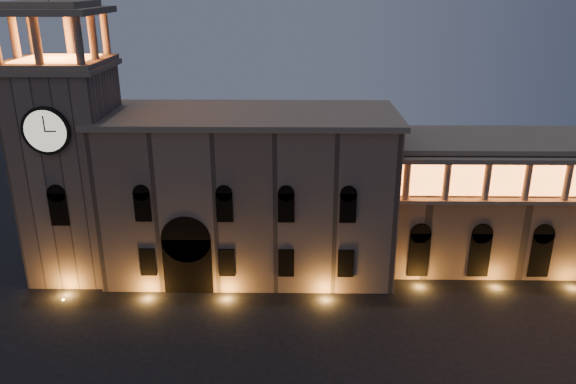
# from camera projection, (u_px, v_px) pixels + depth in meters

# --- Properties ---
(government_building) EXTENTS (30.80, 12.80, 17.60)m
(government_building) POSITION_uv_depth(u_px,v_px,m) (249.00, 193.00, 60.33)
(government_building) COLOR #836955
(government_building) RESTS_ON ground
(clock_tower) EXTENTS (9.80, 9.80, 32.40)m
(clock_tower) POSITION_uv_depth(u_px,v_px,m) (71.00, 162.00, 58.37)
(clock_tower) COLOR #836955
(clock_tower) RESTS_ON ground
(colonnade_wing) EXTENTS (40.60, 11.50, 14.50)m
(colonnade_wing) POSITION_uv_depth(u_px,v_px,m) (557.00, 200.00, 62.25)
(colonnade_wing) COLOR #7D6450
(colonnade_wing) RESTS_ON ground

